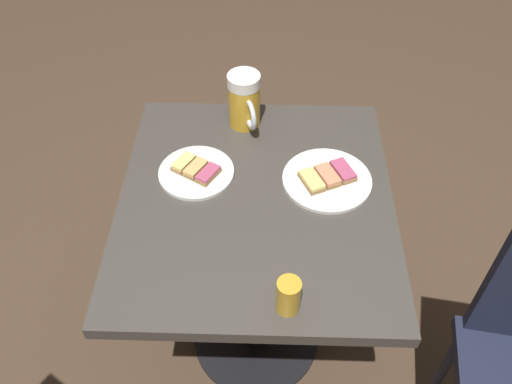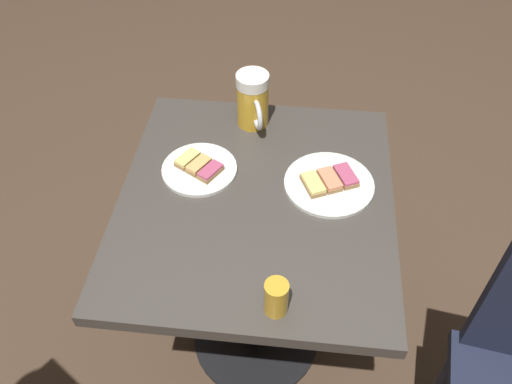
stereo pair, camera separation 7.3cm
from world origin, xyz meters
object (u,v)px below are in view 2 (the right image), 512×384
(beer_mug, at_px, (253,101))
(beer_glass_small, at_px, (276,298))
(plate_near, at_px, (329,183))
(plate_far, at_px, (199,168))

(beer_mug, bearing_deg, beer_glass_small, 100.89)
(plate_near, xyz_separation_m, beer_mug, (0.23, -0.23, 0.07))
(plate_near, bearing_deg, beer_glass_small, 74.25)
(beer_glass_small, bearing_deg, plate_near, -105.75)
(plate_far, height_order, beer_mug, beer_mug)
(plate_near, distance_m, beer_mug, 0.33)
(plate_far, bearing_deg, plate_near, 177.11)
(plate_near, relative_size, beer_glass_small, 2.64)
(plate_near, height_order, plate_far, same)
(plate_far, relative_size, beer_glass_small, 2.26)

